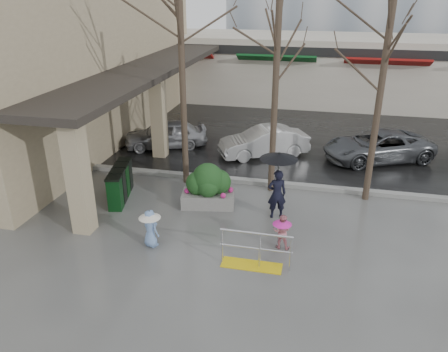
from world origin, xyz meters
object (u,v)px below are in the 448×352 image
at_px(tree_mideast, 386,55).
at_px(woman, 278,179).
at_px(news_boxes, 120,183).
at_px(car_a, 166,134).
at_px(planter, 208,186).
at_px(tree_west, 181,42).
at_px(tree_midwest, 278,40).
at_px(child_blue, 150,225).
at_px(car_b, 264,142).
at_px(handrail, 254,254).
at_px(child_pink, 282,229).
at_px(car_c, 378,146).

height_order(tree_mideast, woman, tree_mideast).
height_order(news_boxes, car_a, car_a).
xyz_separation_m(planter, car_a, (-3.37, 5.21, -0.09)).
bearing_deg(tree_mideast, tree_west, -180.00).
bearing_deg(tree_midwest, tree_west, -180.00).
distance_m(child_blue, car_b, 8.14).
xyz_separation_m(tree_mideast, car_a, (-8.55, 3.51, -4.23)).
xyz_separation_m(handrail, child_pink, (0.60, 1.06, 0.21)).
height_order(tree_mideast, child_blue, tree_mideast).
xyz_separation_m(tree_west, tree_midwest, (3.20, 0.00, 0.15)).
height_order(child_pink, car_a, car_a).
relative_size(news_boxes, car_a, 0.57).
height_order(tree_midwest, child_pink, tree_midwest).
distance_m(handrail, car_a, 9.92).
bearing_deg(tree_mideast, handrail, -123.19).
bearing_deg(tree_west, car_b, 54.36).
relative_size(handrail, car_b, 0.50).
distance_m(child_pink, car_c, 8.33).
bearing_deg(car_a, news_boxes, -19.72).
relative_size(child_pink, car_b, 0.27).
distance_m(tree_midwest, child_blue, 6.99).
distance_m(tree_west, child_pink, 7.07).
bearing_deg(tree_midwest, news_boxes, -159.69).
bearing_deg(tree_west, child_blue, -85.38).
xyz_separation_m(news_boxes, car_a, (-0.27, 5.35, 0.05)).
relative_size(woman, car_a, 0.60).
bearing_deg(woman, car_a, -61.93).
height_order(tree_west, car_c, tree_west).
xyz_separation_m(woman, child_blue, (-3.25, -2.46, -0.66)).
bearing_deg(tree_west, woman, -28.87).
bearing_deg(car_b, child_blue, -42.80).
height_order(planter, car_c, planter).
xyz_separation_m(handrail, tree_west, (-3.36, 4.80, 4.71)).
height_order(tree_midwest, car_a, tree_midwest).
bearing_deg(child_blue, handrail, -157.21).
height_order(tree_midwest, planter, tree_midwest).
distance_m(handrail, tree_west, 7.52).
bearing_deg(woman, tree_mideast, -163.10).
height_order(handrail, car_a, car_a).
xyz_separation_m(woman, car_a, (-5.66, 5.51, -0.69)).
distance_m(handrail, planter, 3.73).
height_order(tree_west, news_boxes, tree_west).
distance_m(tree_west, car_a, 6.03).
bearing_deg(car_b, woman, -15.77).
height_order(child_pink, news_boxes, news_boxes).
xyz_separation_m(tree_mideast, child_pink, (-2.54, -3.74, -4.28)).
xyz_separation_m(tree_midwest, child_blue, (-2.84, -4.46, -4.57)).
distance_m(tree_mideast, car_a, 10.16).
xyz_separation_m(planter, car_c, (5.88, 5.63, -0.09)).
relative_size(child_pink, child_blue, 0.92).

